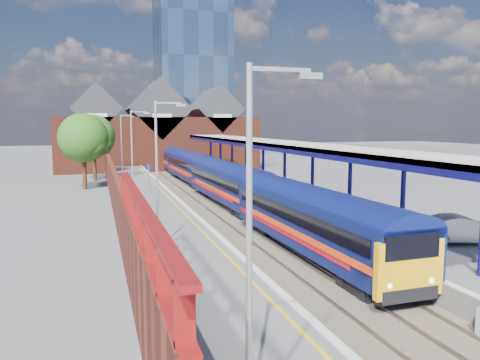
# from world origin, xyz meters

# --- Properties ---
(ground) EXTENTS (240.00, 240.00, 0.00)m
(ground) POSITION_xyz_m (0.00, 30.00, 0.00)
(ground) COLOR #5B5B5E
(ground) RESTS_ON ground
(ballast_bed) EXTENTS (6.00, 76.00, 0.06)m
(ballast_bed) POSITION_xyz_m (0.00, 20.00, 0.03)
(ballast_bed) COLOR #473D33
(ballast_bed) RESTS_ON ground
(rails) EXTENTS (4.51, 76.00, 0.14)m
(rails) POSITION_xyz_m (0.00, 20.00, 0.12)
(rails) COLOR slate
(rails) RESTS_ON ground
(left_platform) EXTENTS (5.00, 76.00, 1.00)m
(left_platform) POSITION_xyz_m (-5.50, 20.00, 0.50)
(left_platform) COLOR #565659
(left_platform) RESTS_ON ground
(right_platform) EXTENTS (6.00, 76.00, 1.00)m
(right_platform) POSITION_xyz_m (6.00, 20.00, 0.50)
(right_platform) COLOR #565659
(right_platform) RESTS_ON ground
(coping_left) EXTENTS (0.30, 76.00, 0.05)m
(coping_left) POSITION_xyz_m (-3.15, 20.00, 1.02)
(coping_left) COLOR silver
(coping_left) RESTS_ON left_platform
(coping_right) EXTENTS (0.30, 76.00, 0.05)m
(coping_right) POSITION_xyz_m (3.15, 20.00, 1.02)
(coping_right) COLOR silver
(coping_right) RESTS_ON right_platform
(yellow_line) EXTENTS (0.14, 76.00, 0.01)m
(yellow_line) POSITION_xyz_m (-3.75, 20.00, 1.01)
(yellow_line) COLOR yellow
(yellow_line) RESTS_ON left_platform
(train) EXTENTS (3.17, 65.96, 3.45)m
(train) POSITION_xyz_m (1.49, 30.45, 2.12)
(train) COLOR #0C1555
(train) RESTS_ON ground
(canopy) EXTENTS (4.50, 52.00, 4.48)m
(canopy) POSITION_xyz_m (5.48, 21.95, 5.25)
(canopy) COLOR #110F5A
(canopy) RESTS_ON right_platform
(lamp_post_a) EXTENTS (1.48, 0.18, 7.00)m
(lamp_post_a) POSITION_xyz_m (-6.36, -8.00, 4.99)
(lamp_post_a) COLOR #A5A8AA
(lamp_post_a) RESTS_ON left_platform
(lamp_post_b) EXTENTS (1.48, 0.18, 7.00)m
(lamp_post_b) POSITION_xyz_m (-6.36, 6.00, 4.99)
(lamp_post_b) COLOR #A5A8AA
(lamp_post_b) RESTS_ON left_platform
(lamp_post_c) EXTENTS (1.48, 0.18, 7.00)m
(lamp_post_c) POSITION_xyz_m (-6.36, 22.00, 4.99)
(lamp_post_c) COLOR #A5A8AA
(lamp_post_c) RESTS_ON left_platform
(lamp_post_d) EXTENTS (1.48, 0.18, 7.00)m
(lamp_post_d) POSITION_xyz_m (-6.36, 38.00, 4.99)
(lamp_post_d) COLOR #A5A8AA
(lamp_post_d) RESTS_ON left_platform
(platform_sign) EXTENTS (0.55, 0.08, 2.50)m
(platform_sign) POSITION_xyz_m (-5.00, 24.00, 2.69)
(platform_sign) COLOR #A5A8AA
(platform_sign) RESTS_ON left_platform
(brick_wall) EXTENTS (0.35, 50.00, 3.86)m
(brick_wall) POSITION_xyz_m (-8.10, 13.54, 2.45)
(brick_wall) COLOR maroon
(brick_wall) RESTS_ON left_platform
(station_building) EXTENTS (30.00, 12.12, 13.78)m
(station_building) POSITION_xyz_m (0.00, 58.00, 5.45)
(station_building) COLOR maroon
(station_building) RESTS_ON ground
(glass_tower) EXTENTS (14.20, 14.20, 40.30)m
(glass_tower) POSITION_xyz_m (10.00, 80.00, 20.20)
(glass_tower) COLOR #425872
(glass_tower) RESTS_ON ground
(tree_near) EXTENTS (5.20, 5.20, 8.10)m
(tree_near) POSITION_xyz_m (-10.35, 35.91, 5.35)
(tree_near) COLOR #382314
(tree_near) RESTS_ON ground
(tree_far) EXTENTS (5.20, 5.20, 8.10)m
(tree_far) POSITION_xyz_m (-9.35, 43.91, 5.35)
(tree_far) COLOR #382314
(tree_far) RESTS_ON ground
(parked_car_red) EXTENTS (4.40, 3.10, 1.39)m
(parked_car_red) POSITION_xyz_m (6.53, 3.57, 1.69)
(parked_car_red) COLOR #9E1D0D
(parked_car_red) RESTS_ON right_platform
(parked_car_silver) EXTENTS (4.54, 2.64, 1.41)m
(parked_car_silver) POSITION_xyz_m (8.03, 2.37, 1.71)
(parked_car_silver) COLOR #9B9CA0
(parked_car_silver) RESTS_ON right_platform
(parked_car_dark) EXTENTS (4.08, 2.24, 1.12)m
(parked_car_dark) POSITION_xyz_m (7.28, 4.25, 1.56)
(parked_car_dark) COLOR black
(parked_car_dark) RESTS_ON right_platform
(parked_car_blue) EXTENTS (4.43, 2.33, 1.19)m
(parked_car_blue) POSITION_xyz_m (6.60, 8.12, 1.59)
(parked_car_blue) COLOR navy
(parked_car_blue) RESTS_ON right_platform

